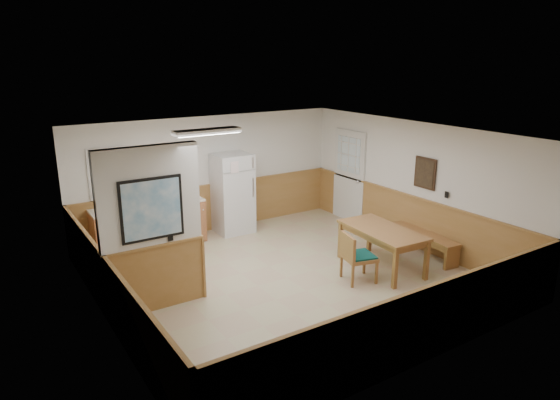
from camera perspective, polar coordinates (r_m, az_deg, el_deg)
ground at (r=8.75m, az=0.77°, el=-8.88°), size 6.00×6.00×0.00m
ceiling at (r=8.02m, az=0.84°, el=7.53°), size 6.00×6.00×0.02m
back_wall at (r=10.84m, az=-8.01°, el=2.92°), size 6.00×0.02×2.50m
right_wall at (r=10.21m, az=14.99°, el=1.70°), size 0.02×6.00×2.50m
left_wall at (r=7.18m, az=-19.65°, el=-4.82°), size 0.02×6.00×2.50m
wainscot_back at (r=11.02m, az=-7.81°, el=-0.89°), size 6.00×0.04×1.00m
wainscot_right at (r=10.40m, az=14.61°, el=-2.32°), size 0.04×6.00×1.00m
wainscot_left at (r=7.47m, az=-18.95°, el=-10.17°), size 0.04×6.00×1.00m
partition_wall at (r=7.54m, az=-14.47°, el=-3.51°), size 1.50×0.20×2.50m
kitchen_counter at (r=10.34m, az=-13.16°, el=-2.56°), size 2.20×0.61×1.00m
exterior_door at (r=11.55m, az=7.87°, el=2.74°), size 0.07×1.02×2.15m
kitchen_window at (r=10.08m, az=-18.90°, el=2.95°), size 0.80×0.04×1.00m
wall_painting at (r=9.92m, az=16.25°, el=2.98°), size 0.04×0.50×0.60m
fluorescent_fixture at (r=8.77m, az=-8.34°, el=7.75°), size 1.20×0.30×0.09m
refrigerator at (r=10.76m, az=-5.44°, el=0.77°), size 0.77×0.73×1.72m
dining_table at (r=9.08m, az=11.60°, el=-3.81°), size 0.92×1.69×0.75m
dining_bench at (r=9.98m, az=16.15°, el=-4.18°), size 0.52×1.60×0.45m
dining_chair at (r=8.53m, az=8.48°, el=-6.13°), size 0.80×0.64×0.85m
fire_extinguisher at (r=10.37m, az=-10.69°, el=1.46°), size 0.16×0.16×0.50m
soap_bottle at (r=9.95m, az=-18.81°, el=-0.44°), size 0.09×0.09×0.22m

